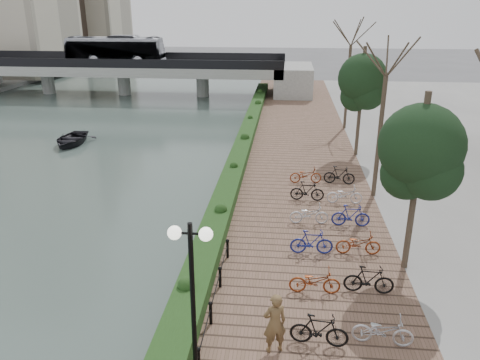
# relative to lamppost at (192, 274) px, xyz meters

# --- Properties ---
(river_water) EXTENTS (30.00, 130.00, 0.02)m
(river_water) POSITION_rel_lamppost_xyz_m (-16.46, 22.62, -3.86)
(river_water) COLOR #495B54
(river_water) RESTS_ON ground
(promenade) EXTENTS (8.00, 75.00, 0.50)m
(promenade) POSITION_rel_lamppost_xyz_m (2.54, 15.12, -3.62)
(promenade) COLOR brown
(promenade) RESTS_ON ground
(hedge) EXTENTS (1.10, 56.00, 0.60)m
(hedge) POSITION_rel_lamppost_xyz_m (-0.86, 17.62, -3.07)
(hedge) COLOR #1E3914
(hedge) RESTS_ON promenade
(lamppost) EXTENTS (1.02, 0.32, 4.66)m
(lamppost) POSITION_rel_lamppost_xyz_m (0.00, 0.00, 0.00)
(lamppost) COLOR black
(lamppost) RESTS_ON promenade
(pedestrian) EXTENTS (0.78, 0.65, 1.84)m
(pedestrian) POSITION_rel_lamppost_xyz_m (1.89, 1.64, -2.45)
(pedestrian) COLOR brown
(pedestrian) RESTS_ON promenade
(bicycle_parking) EXTENTS (2.40, 17.32, 1.00)m
(bicycle_parking) POSITION_rel_lamppost_xyz_m (4.03, 7.32, -2.90)
(bicycle_parking) COLOR silver
(bicycle_parking) RESTS_ON promenade
(street_trees) EXTENTS (3.20, 37.12, 6.80)m
(street_trees) POSITION_rel_lamppost_xyz_m (6.54, 10.31, -0.19)
(street_trees) COLOR #362820
(street_trees) RESTS_ON promenade
(bridge) EXTENTS (36.00, 10.77, 6.50)m
(bridge) POSITION_rel_lamppost_xyz_m (-16.60, 42.62, -0.50)
(bridge) COLOR gray
(bridge) RESTS_ON ground
(boat) EXTENTS (2.99, 4.09, 0.83)m
(boat) POSITION_rel_lamppost_xyz_m (-13.63, 22.53, -3.44)
(boat) COLOR black
(boat) RESTS_ON river_water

